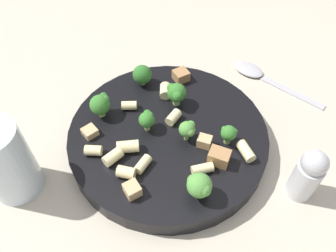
{
  "coord_description": "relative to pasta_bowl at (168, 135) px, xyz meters",
  "views": [
    {
      "loc": [
        -0.29,
        0.07,
        0.4
      ],
      "look_at": [
        0.0,
        0.0,
        0.04
      ],
      "focal_mm": 35.0,
      "sensor_mm": 36.0,
      "label": 1
    }
  ],
  "objects": [
    {
      "name": "rigatoni_0",
      "position": [
        -0.02,
        0.06,
        0.02
      ],
      "size": [
        0.02,
        0.03,
        0.02
      ],
      "primitive_type": "cylinder",
      "rotation": [
        1.57,
        0.0,
        3.03
      ],
      "color": "beige",
      "rests_on": "pasta_bowl"
    },
    {
      "name": "broccoli_floret_6",
      "position": [
        -0.04,
        -0.08,
        0.03
      ],
      "size": [
        0.02,
        0.02,
        0.03
      ],
      "color": "#93B766",
      "rests_on": "pasta_bowl"
    },
    {
      "name": "rigatoni_5",
      "position": [
        -0.06,
        -0.09,
        0.02
      ],
      "size": [
        0.03,
        0.02,
        0.01
      ],
      "primitive_type": "cylinder",
      "rotation": [
        1.57,
        0.0,
        1.72
      ],
      "color": "beige",
      "rests_on": "pasta_bowl"
    },
    {
      "name": "chicken_chunk_2",
      "position": [
        0.02,
        0.11,
        0.02
      ],
      "size": [
        0.03,
        0.03,
        0.01
      ],
      "primitive_type": "cube",
      "rotation": [
        0.0,
        0.0,
        2.06
      ],
      "color": "tan",
      "rests_on": "pasta_bowl"
    },
    {
      "name": "drinking_glass",
      "position": [
        -0.03,
        0.21,
        0.03
      ],
      "size": [
        0.07,
        0.07,
        0.11
      ],
      "color": "silver",
      "rests_on": "ground_plane"
    },
    {
      "name": "rigatoni_3",
      "position": [
        -0.08,
        -0.03,
        0.02
      ],
      "size": [
        0.01,
        0.03,
        0.01
      ],
      "primitive_type": "cylinder",
      "rotation": [
        1.57,
        0.0,
        0.02
      ],
      "color": "beige",
      "rests_on": "pasta_bowl"
    },
    {
      "name": "pasta_bowl",
      "position": [
        0.0,
        0.0,
        0.0
      ],
      "size": [
        0.29,
        0.29,
        0.03
      ],
      "color": "black",
      "rests_on": "ground_plane"
    },
    {
      "name": "rigatoni_1",
      "position": [
        0.07,
        -0.01,
        0.02
      ],
      "size": [
        0.03,
        0.02,
        0.02
      ],
      "primitive_type": "cylinder",
      "rotation": [
        1.57,
        0.0,
        1.34
      ],
      "color": "beige",
      "rests_on": "pasta_bowl"
    },
    {
      "name": "broccoli_floret_5",
      "position": [
        -0.11,
        -0.01,
        0.04
      ],
      "size": [
        0.03,
        0.03,
        0.04
      ],
      "color": "#84AD60",
      "rests_on": "pasta_bowl"
    },
    {
      "name": "rigatoni_9",
      "position": [
        -0.05,
        0.05,
        0.02
      ],
      "size": [
        0.03,
        0.03,
        0.01
      ],
      "primitive_type": "cylinder",
      "rotation": [
        1.57,
        0.0,
        0.8
      ],
      "color": "beige",
      "rests_on": "pasta_bowl"
    },
    {
      "name": "chicken_chunk_3",
      "position": [
        0.1,
        -0.05,
        0.02
      ],
      "size": [
        0.03,
        0.03,
        0.02
      ],
      "primitive_type": "cube",
      "rotation": [
        0.0,
        0.0,
        1.86
      ],
      "color": "#A87A4C",
      "rests_on": "pasta_bowl"
    },
    {
      "name": "spoon",
      "position": [
        0.11,
        -0.2,
        -0.01
      ],
      "size": [
        0.15,
        0.12,
        0.01
      ],
      "color": "#B2B2B7",
      "rests_on": "ground_plane"
    },
    {
      "name": "rigatoni_4",
      "position": [
        0.06,
        0.05,
        0.02
      ],
      "size": [
        0.02,
        0.02,
        0.01
      ],
      "primitive_type": "cylinder",
      "rotation": [
        1.57,
        0.0,
        2.95
      ],
      "color": "beige",
      "rests_on": "pasta_bowl"
    },
    {
      "name": "broccoli_floret_4",
      "position": [
        0.11,
        0.02,
        0.03
      ],
      "size": [
        0.03,
        0.03,
        0.04
      ],
      "color": "#9EC175",
      "rests_on": "pasta_bowl"
    },
    {
      "name": "broccoli_floret_3",
      "position": [
        -0.02,
        -0.02,
        0.03
      ],
      "size": [
        0.02,
        0.02,
        0.03
      ],
      "color": "#93B766",
      "rests_on": "pasta_bowl"
    },
    {
      "name": "rigatoni_2",
      "position": [
        -0.03,
        0.08,
        0.02
      ],
      "size": [
        0.03,
        0.03,
        0.02
      ],
      "primitive_type": "cylinder",
      "rotation": [
        1.57,
        0.0,
        0.55
      ],
      "color": "beige",
      "rests_on": "pasta_bowl"
    },
    {
      "name": "broccoli_floret_2",
      "position": [
        0.01,
        0.03,
        0.03
      ],
      "size": [
        0.03,
        0.02,
        0.03
      ],
      "color": "#9EC175",
      "rests_on": "pasta_bowl"
    },
    {
      "name": "rigatoni_6",
      "position": [
        -0.06,
        0.07,
        0.02
      ],
      "size": [
        0.02,
        0.03,
        0.02
      ],
      "primitive_type": "cylinder",
      "rotation": [
        1.57,
        0.0,
        2.69
      ],
      "color": "beige",
      "rests_on": "pasta_bowl"
    },
    {
      "name": "rigatoni_8",
      "position": [
        -0.02,
        0.11,
        0.02
      ],
      "size": [
        0.02,
        0.03,
        0.01
      ],
      "primitive_type": "cylinder",
      "rotation": [
        1.57,
        0.0,
        2.86
      ],
      "color": "beige",
      "rests_on": "pasta_bowl"
    },
    {
      "name": "rigatoni_7",
      "position": [
        0.02,
        -0.01,
        0.02
      ],
      "size": [
        0.03,
        0.03,
        0.01
      ],
      "primitive_type": "cylinder",
      "rotation": [
        1.57,
        0.0,
        0.76
      ],
      "color": "beige",
      "rests_on": "pasta_bowl"
    },
    {
      "name": "broccoli_floret_1",
      "position": [
        0.05,
        0.09,
        0.03
      ],
      "size": [
        0.03,
        0.03,
        0.04
      ],
      "color": "#9EC175",
      "rests_on": "pasta_bowl"
    },
    {
      "name": "pepper_shaker",
      "position": [
        -0.12,
        -0.15,
        0.03
      ],
      "size": [
        0.04,
        0.04,
        0.09
      ],
      "color": "silver",
      "rests_on": "ground_plane"
    },
    {
      "name": "broccoli_floret_0",
      "position": [
        0.05,
        -0.02,
        0.04
      ],
      "size": [
        0.03,
        0.03,
        0.04
      ],
      "color": "#9EC175",
      "rests_on": "pasta_bowl"
    },
    {
      "name": "chicken_chunk_1",
      "position": [
        -0.09,
        0.07,
        0.02
      ],
      "size": [
        0.02,
        0.02,
        0.02
      ],
      "primitive_type": "cube",
      "rotation": [
        0.0,
        0.0,
        0.33
      ],
      "color": "tan",
      "rests_on": "pasta_bowl"
    },
    {
      "name": "ground_plane",
      "position": [
        0.0,
        0.0,
        -0.02
      ],
      "size": [
        2.0,
        2.0,
        0.0
      ],
      "primitive_type": "plane",
      "color": "#BCB29E"
    },
    {
      "name": "chicken_chunk_4",
      "position": [
        -0.07,
        -0.05,
        0.02
      ],
      "size": [
        0.03,
        0.03,
        0.02
      ],
      "primitive_type": "cube",
      "rotation": [
        0.0,
        0.0,
        0.95
      ],
      "color": "#A87A4C",
      "rests_on": "pasta_bowl"
    },
    {
      "name": "chicken_chunk_0",
      "position": [
        -0.04,
        -0.04,
        0.02
      ],
      "size": [
        0.02,
        0.02,
        0.02
      ],
      "primitive_type": "cube",
      "rotation": [
        0.0,
        0.0,
        1.01
      ],
      "color": "tan",
      "rests_on": "pasta_bowl"
    }
  ]
}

